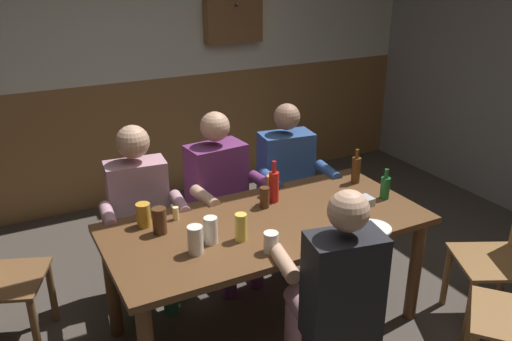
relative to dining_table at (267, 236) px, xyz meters
name	(u,v)px	position (x,y,z in m)	size (l,w,h in m)	color
back_wall_wainscot	(152,138)	(0.00, 2.30, -0.07)	(5.61, 0.12, 1.16)	brown
dining_table	(267,236)	(0.00, 0.00, 0.00)	(1.90, 0.89, 0.75)	brown
person_0	(140,208)	(-0.58, 0.68, 0.02)	(0.55, 0.53, 1.22)	#B78493
person_1	(222,190)	(0.01, 0.68, 0.03)	(0.56, 0.56, 1.23)	#6B2D66
person_2	(289,177)	(0.56, 0.68, 0.02)	(0.56, 0.56, 1.21)	#2D4C84
person_3	(335,290)	(0.02, -0.67, 0.02)	(0.54, 0.57, 1.25)	black
chair_empty_near_right	(507,257)	(1.33, -0.66, -0.17)	(0.59, 0.59, 0.88)	brown
table_candle	(176,213)	(-0.47, 0.27, 0.14)	(0.04, 0.04, 0.08)	#F9E08C
condiment_caddy	(362,202)	(0.63, -0.09, 0.12)	(0.14, 0.10, 0.05)	#B2B7BC
plate_0	(373,228)	(0.49, -0.37, 0.11)	(0.21, 0.21, 0.01)	white
bottle_0	(385,187)	(0.82, -0.07, 0.18)	(0.06, 0.06, 0.20)	#195923
bottle_1	(356,169)	(0.82, 0.22, 0.20)	(0.06, 0.06, 0.24)	#593314
bottle_2	(274,186)	(0.17, 0.22, 0.21)	(0.06, 0.06, 0.27)	red
pint_glass_0	(144,215)	(-0.66, 0.28, 0.17)	(0.08, 0.08, 0.14)	gold
pint_glass_1	(271,242)	(-0.15, -0.31, 0.16)	(0.08, 0.08, 0.11)	white
pint_glass_2	(160,221)	(-0.61, 0.16, 0.18)	(0.08, 0.08, 0.15)	#4C2D19
pint_glass_3	(241,227)	(-0.24, -0.13, 0.18)	(0.07, 0.07, 0.16)	#E5C64C
pint_glass_4	(272,185)	(0.20, 0.31, 0.17)	(0.07, 0.07, 0.14)	gold
pint_glass_5	(265,197)	(0.07, 0.17, 0.17)	(0.06, 0.06, 0.13)	#4C2D19
pint_glass_6	(195,240)	(-0.51, -0.14, 0.18)	(0.08, 0.08, 0.16)	white
pint_glass_7	(211,230)	(-0.39, -0.08, 0.18)	(0.08, 0.08, 0.15)	white
wall_dart_cabinet	(233,4)	(0.83, 2.17, 1.14)	(0.56, 0.15, 0.70)	brown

